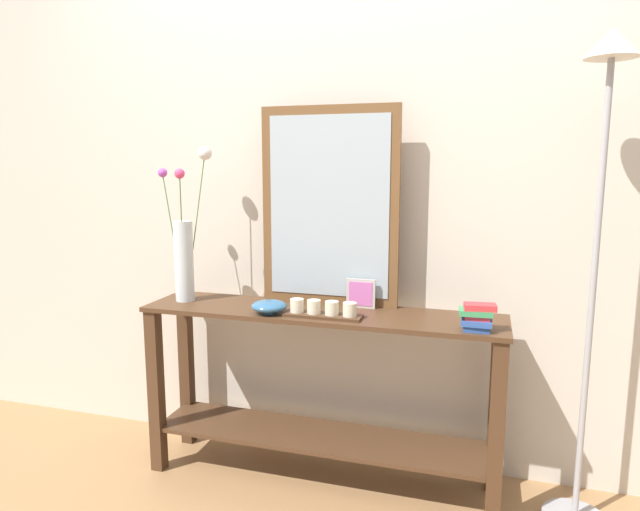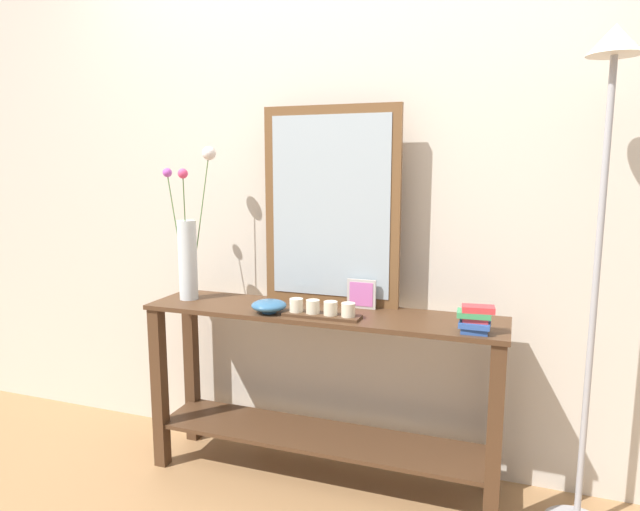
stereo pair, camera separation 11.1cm
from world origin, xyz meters
TOP-DOWN VIEW (x-y plane):
  - ground_plane at (0.00, 0.00)m, footprint 7.00×6.00m
  - wall_back at (0.00, 0.29)m, footprint 6.40×0.08m
  - console_table at (0.00, 0.00)m, footprint 1.53×0.34m
  - mirror_leaning at (-0.00, 0.14)m, footprint 0.61×0.03m
  - tall_vase_left at (-0.63, 0.01)m, footprint 0.22×0.20m
  - candle_tray at (0.04, -0.09)m, footprint 0.32×0.09m
  - picture_frame_small at (0.15, 0.10)m, footprint 0.13×0.01m
  - decorative_bowl at (-0.19, -0.10)m, footprint 0.15×0.15m
  - book_stack at (0.64, -0.10)m, footprint 0.14×0.10m
  - floor_lamp at (1.04, -0.00)m, footprint 0.24×0.24m

SIDE VIEW (x-z plane):
  - ground_plane at x=0.00m, z-range -0.02..0.00m
  - console_table at x=0.00m, z-range 0.08..0.85m
  - candle_tray at x=0.04m, z-range 0.76..0.83m
  - decorative_bowl at x=-0.19m, z-range 0.77..0.82m
  - book_stack at x=0.64m, z-range 0.76..0.87m
  - picture_frame_small at x=0.15m, z-range 0.76..0.89m
  - tall_vase_left at x=-0.63m, z-range 0.66..1.35m
  - mirror_leaning at x=0.00m, z-range 0.76..1.62m
  - floor_lamp at x=1.04m, z-range 0.32..2.15m
  - wall_back at x=0.00m, z-range 0.00..2.70m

